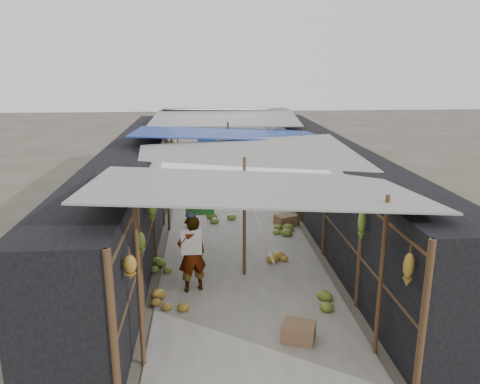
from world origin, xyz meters
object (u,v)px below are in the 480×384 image
object	(u,v)px
shopper_blue	(230,173)
crate_near	(299,332)
vendor_elderly	(192,254)
black_basin	(261,179)
vendor_seated	(251,185)

from	to	relation	value
shopper_blue	crate_near	bearing A→B (deg)	-76.09
vendor_elderly	shopper_blue	bearing A→B (deg)	-119.81
black_basin	vendor_seated	distance (m)	2.19
vendor_seated	crate_near	bearing A→B (deg)	-19.44
black_basin	vendor_elderly	size ratio (longest dim) A/B	0.42
crate_near	shopper_blue	size ratio (longest dim) A/B	0.37
crate_near	black_basin	xyz separation A→B (m)	(0.75, 10.89, -0.06)
crate_near	vendor_seated	size ratio (longest dim) A/B	0.63
crate_near	black_basin	world-z (taller)	crate_near
black_basin	vendor_seated	size ratio (longest dim) A/B	0.81
crate_near	black_basin	size ratio (longest dim) A/B	0.78
crate_near	shopper_blue	xyz separation A→B (m)	(-0.55, 9.39, 0.55)
crate_near	black_basin	bearing A→B (deg)	106.65
vendor_elderly	shopper_blue	xyz separation A→B (m)	(1.22, 7.47, -0.09)
vendor_elderly	vendor_seated	xyz separation A→B (m)	(1.91, 6.90, -0.38)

